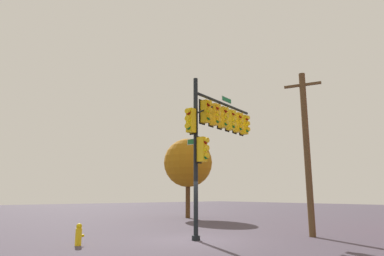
% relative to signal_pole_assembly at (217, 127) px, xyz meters
% --- Properties ---
extents(ground_plane, '(120.00, 120.00, 0.00)m').
position_rel_signal_pole_assembly_xyz_m(ground_plane, '(-1.68, -0.34, -5.26)').
color(ground_plane, '#443B48').
extents(signal_pole_assembly, '(5.66, 2.05, 7.30)m').
position_rel_signal_pole_assembly_xyz_m(signal_pole_assembly, '(0.00, 0.00, 0.00)').
color(signal_pole_assembly, black).
rests_on(signal_pole_assembly, ground_plane).
extents(utility_pole, '(0.86, 1.69, 7.99)m').
position_rel_signal_pole_assembly_xyz_m(utility_pole, '(3.28, -2.88, -1.15)').
color(utility_pole, brown).
rests_on(utility_pole, ground_plane).
extents(fire_hydrant, '(0.33, 0.24, 0.83)m').
position_rel_signal_pole_assembly_xyz_m(fire_hydrant, '(-6.14, 1.42, -4.85)').
color(fire_hydrant, yellow).
rests_on(fire_hydrant, ground_plane).
extents(tree_near, '(4.16, 4.16, 6.72)m').
position_rel_signal_pole_assembly_xyz_m(tree_near, '(6.76, 10.68, -0.64)').
color(tree_near, '#4F3319').
rests_on(tree_near, ground_plane).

